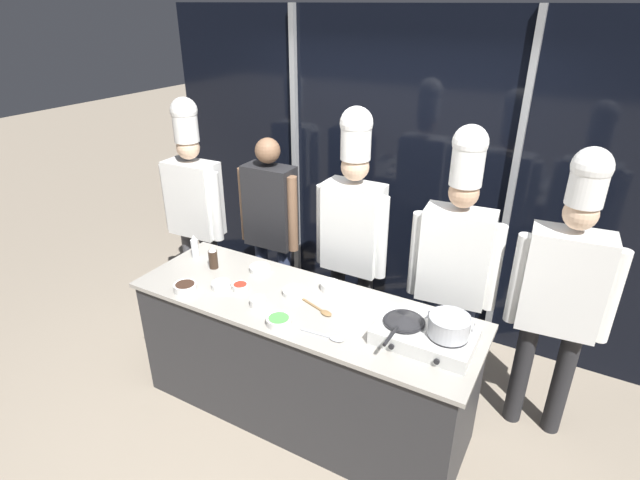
{
  "coord_description": "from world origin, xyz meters",
  "views": [
    {
      "loc": [
        1.46,
        -2.34,
        2.71
      ],
      "look_at": [
        0.0,
        0.25,
        1.28
      ],
      "focal_mm": 28.0,
      "sensor_mm": 36.0,
      "label": 1
    }
  ],
  "objects_px": {
    "portable_stove": "(425,335)",
    "prep_bowl_chili_flakes": "(240,286)",
    "prep_bowl_soy_glaze": "(185,287)",
    "serving_spoon_slotted": "(322,311)",
    "prep_bowl_chicken": "(294,291)",
    "chef_pastry": "(564,283)",
    "stock_pot": "(449,325)",
    "frying_pan": "(404,319)",
    "serving_spoon_solid": "(331,337)",
    "squeeze_bottle_soy": "(213,258)",
    "person_guest": "(271,219)",
    "prep_bowl_noodles": "(221,284)",
    "chef_line": "(456,254)",
    "chef_sous": "(353,224)",
    "prep_bowl_scallions": "(279,320)",
    "prep_bowl_bean_sprouts": "(330,285)",
    "prep_bowl_garlic": "(258,301)",
    "squeeze_bottle_clear": "(195,246)",
    "prep_bowl_onion": "(260,268)",
    "chef_head": "(194,198)"
  },
  "relations": [
    {
      "from": "prep_bowl_chicken",
      "to": "chef_pastry",
      "type": "height_order",
      "value": "chef_pastry"
    },
    {
      "from": "serving_spoon_slotted",
      "to": "serving_spoon_solid",
      "type": "bearing_deg",
      "value": -50.23
    },
    {
      "from": "stock_pot",
      "to": "serving_spoon_slotted",
      "type": "distance_m",
      "value": 0.81
    },
    {
      "from": "prep_bowl_scallions",
      "to": "chef_sous",
      "type": "bearing_deg",
      "value": 89.77
    },
    {
      "from": "frying_pan",
      "to": "stock_pot",
      "type": "bearing_deg",
      "value": 1.13
    },
    {
      "from": "prep_bowl_garlic",
      "to": "serving_spoon_slotted",
      "type": "distance_m",
      "value": 0.42
    },
    {
      "from": "prep_bowl_scallions",
      "to": "chef_sous",
      "type": "relative_size",
      "value": 0.08
    },
    {
      "from": "prep_bowl_onion",
      "to": "chef_line",
      "type": "bearing_deg",
      "value": 21.67
    },
    {
      "from": "chef_sous",
      "to": "prep_bowl_soy_glaze",
      "type": "bearing_deg",
      "value": 52.17
    },
    {
      "from": "chef_head",
      "to": "squeeze_bottle_clear",
      "type": "bearing_deg",
      "value": 128.87
    },
    {
      "from": "chef_sous",
      "to": "stock_pot",
      "type": "bearing_deg",
      "value": 142.47
    },
    {
      "from": "stock_pot",
      "to": "chef_pastry",
      "type": "bearing_deg",
      "value": 54.67
    },
    {
      "from": "serving_spoon_solid",
      "to": "chef_sous",
      "type": "distance_m",
      "value": 1.06
    },
    {
      "from": "prep_bowl_bean_sprouts",
      "to": "person_guest",
      "type": "relative_size",
      "value": 0.08
    },
    {
      "from": "squeeze_bottle_clear",
      "to": "prep_bowl_noodles",
      "type": "height_order",
      "value": "squeeze_bottle_clear"
    },
    {
      "from": "serving_spoon_slotted",
      "to": "person_guest",
      "type": "bearing_deg",
      "value": 139.67
    },
    {
      "from": "prep_bowl_chicken",
      "to": "prep_bowl_chili_flakes",
      "type": "bearing_deg",
      "value": -160.11
    },
    {
      "from": "prep_bowl_bean_sprouts",
      "to": "serving_spoon_slotted",
      "type": "bearing_deg",
      "value": -71.55
    },
    {
      "from": "prep_bowl_bean_sprouts",
      "to": "prep_bowl_onion",
      "type": "bearing_deg",
      "value": -177.95
    },
    {
      "from": "squeeze_bottle_soy",
      "to": "chef_pastry",
      "type": "height_order",
      "value": "chef_pastry"
    },
    {
      "from": "prep_bowl_noodles",
      "to": "prep_bowl_chicken",
      "type": "bearing_deg",
      "value": 19.48
    },
    {
      "from": "stock_pot",
      "to": "squeeze_bottle_soy",
      "type": "distance_m",
      "value": 1.78
    },
    {
      "from": "serving_spoon_slotted",
      "to": "serving_spoon_solid",
      "type": "height_order",
      "value": "same"
    },
    {
      "from": "prep_bowl_noodles",
      "to": "squeeze_bottle_soy",
      "type": "bearing_deg",
      "value": 139.89
    },
    {
      "from": "squeeze_bottle_clear",
      "to": "prep_bowl_garlic",
      "type": "relative_size",
      "value": 1.72
    },
    {
      "from": "person_guest",
      "to": "chef_line",
      "type": "bearing_deg",
      "value": 176.49
    },
    {
      "from": "portable_stove",
      "to": "squeeze_bottle_soy",
      "type": "bearing_deg",
      "value": 176.64
    },
    {
      "from": "portable_stove",
      "to": "prep_bowl_garlic",
      "type": "distance_m",
      "value": 1.07
    },
    {
      "from": "prep_bowl_noodles",
      "to": "chef_line",
      "type": "relative_size",
      "value": 0.07
    },
    {
      "from": "prep_bowl_noodles",
      "to": "prep_bowl_bean_sprouts",
      "type": "bearing_deg",
      "value": 27.37
    },
    {
      "from": "portable_stove",
      "to": "serving_spoon_solid",
      "type": "relative_size",
      "value": 2.03
    },
    {
      "from": "prep_bowl_onion",
      "to": "prep_bowl_garlic",
      "type": "xyz_separation_m",
      "value": [
        0.26,
        -0.38,
        0.01
      ]
    },
    {
      "from": "portable_stove",
      "to": "prep_bowl_chili_flakes",
      "type": "relative_size",
      "value": 5.05
    },
    {
      "from": "prep_bowl_noodles",
      "to": "chef_line",
      "type": "xyz_separation_m",
      "value": [
        1.37,
        0.83,
        0.21
      ]
    },
    {
      "from": "prep_bowl_scallions",
      "to": "serving_spoon_solid",
      "type": "distance_m",
      "value": 0.35
    },
    {
      "from": "prep_bowl_bean_sprouts",
      "to": "chef_head",
      "type": "xyz_separation_m",
      "value": [
        -1.6,
        0.44,
        0.19
      ]
    },
    {
      "from": "prep_bowl_chicken",
      "to": "chef_pastry",
      "type": "relative_size",
      "value": 0.08
    },
    {
      "from": "chef_pastry",
      "to": "prep_bowl_chili_flakes",
      "type": "bearing_deg",
      "value": 15.78
    },
    {
      "from": "frying_pan",
      "to": "chef_pastry",
      "type": "xyz_separation_m",
      "value": [
        0.76,
        0.71,
        0.1
      ]
    },
    {
      "from": "portable_stove",
      "to": "chef_line",
      "type": "bearing_deg",
      "value": 93.86
    },
    {
      "from": "squeeze_bottle_clear",
      "to": "prep_bowl_chicken",
      "type": "xyz_separation_m",
      "value": [
        0.95,
        -0.09,
        -0.07
      ]
    },
    {
      "from": "portable_stove",
      "to": "prep_bowl_chili_flakes",
      "type": "height_order",
      "value": "portable_stove"
    },
    {
      "from": "squeeze_bottle_clear",
      "to": "prep_bowl_onion",
      "type": "bearing_deg",
      "value": 6.59
    },
    {
      "from": "frying_pan",
      "to": "prep_bowl_garlic",
      "type": "xyz_separation_m",
      "value": [
        -0.93,
        -0.15,
        -0.09
      ]
    },
    {
      "from": "squeeze_bottle_soy",
      "to": "chef_sous",
      "type": "distance_m",
      "value": 1.06
    },
    {
      "from": "frying_pan",
      "to": "person_guest",
      "type": "height_order",
      "value": "person_guest"
    },
    {
      "from": "frying_pan",
      "to": "prep_bowl_garlic",
      "type": "height_order",
      "value": "frying_pan"
    },
    {
      "from": "prep_bowl_soy_glaze",
      "to": "serving_spoon_slotted",
      "type": "distance_m",
      "value": 0.96
    },
    {
      "from": "prep_bowl_noodles",
      "to": "serving_spoon_slotted",
      "type": "distance_m",
      "value": 0.76
    },
    {
      "from": "stock_pot",
      "to": "prep_bowl_chicken",
      "type": "bearing_deg",
      "value": 175.96
    }
  ]
}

